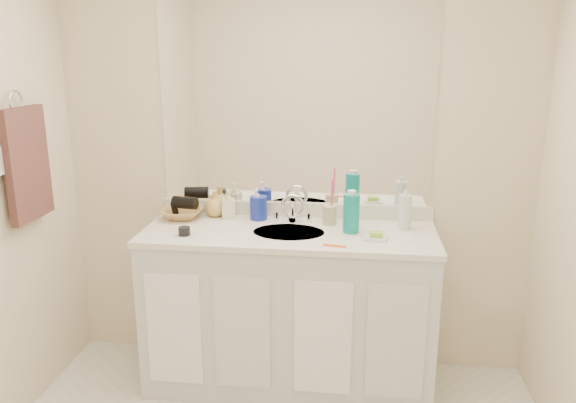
% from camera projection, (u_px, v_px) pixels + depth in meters
% --- Properties ---
extents(wall_back, '(2.60, 0.02, 2.40)m').
position_uv_depth(wall_back, '(295.00, 160.00, 3.09)').
color(wall_back, beige).
rests_on(wall_back, floor).
extents(vanity_cabinet, '(1.50, 0.55, 0.85)m').
position_uv_depth(vanity_cabinet, '(289.00, 311.00, 3.03)').
color(vanity_cabinet, silver).
rests_on(vanity_cabinet, floor).
extents(countertop, '(1.52, 0.57, 0.03)m').
position_uv_depth(countertop, '(289.00, 233.00, 2.91)').
color(countertop, white).
rests_on(countertop, vanity_cabinet).
extents(backsplash, '(1.52, 0.03, 0.08)m').
position_uv_depth(backsplash, '(295.00, 209.00, 3.15)').
color(backsplash, silver).
rests_on(backsplash, countertop).
extents(sink_basin, '(0.37, 0.37, 0.02)m').
position_uv_depth(sink_basin, '(289.00, 234.00, 2.89)').
color(sink_basin, beige).
rests_on(sink_basin, countertop).
extents(faucet, '(0.02, 0.02, 0.11)m').
position_uv_depth(faucet, '(293.00, 212.00, 3.05)').
color(faucet, silver).
rests_on(faucet, countertop).
extents(mirror, '(1.48, 0.01, 1.20)m').
position_uv_depth(mirror, '(295.00, 94.00, 2.99)').
color(mirror, white).
rests_on(mirror, wall_back).
extents(blue_mug, '(0.11, 0.11, 0.13)m').
position_uv_depth(blue_mug, '(259.00, 208.00, 3.09)').
color(blue_mug, '#16289A').
rests_on(blue_mug, countertop).
extents(tan_cup, '(0.09, 0.09, 0.10)m').
position_uv_depth(tan_cup, '(330.00, 215.00, 3.00)').
color(tan_cup, '#BDB385').
rests_on(tan_cup, countertop).
extents(toothbrush, '(0.02, 0.04, 0.20)m').
position_uv_depth(toothbrush, '(332.00, 197.00, 2.98)').
color(toothbrush, '#FF438B').
rests_on(toothbrush, tan_cup).
extents(mouthwash_bottle, '(0.10, 0.10, 0.20)m').
position_uv_depth(mouthwash_bottle, '(351.00, 213.00, 2.86)').
color(mouthwash_bottle, '#0B8883').
rests_on(mouthwash_bottle, countertop).
extents(clear_pump_bottle, '(0.09, 0.09, 0.18)m').
position_uv_depth(clear_pump_bottle, '(405.00, 212.00, 2.92)').
color(clear_pump_bottle, silver).
rests_on(clear_pump_bottle, countertop).
extents(soap_dish, '(0.12, 0.10, 0.01)m').
position_uv_depth(soap_dish, '(376.00, 238.00, 2.78)').
color(soap_dish, white).
rests_on(soap_dish, countertop).
extents(green_soap, '(0.07, 0.05, 0.02)m').
position_uv_depth(green_soap, '(376.00, 234.00, 2.77)').
color(green_soap, '#93C931').
rests_on(green_soap, soap_dish).
extents(orange_comb, '(0.11, 0.04, 0.00)m').
position_uv_depth(orange_comb, '(334.00, 246.00, 2.68)').
color(orange_comb, '#FC551A').
rests_on(orange_comb, countertop).
extents(dark_jar, '(0.07, 0.07, 0.04)m').
position_uv_depth(dark_jar, '(184.00, 231.00, 2.83)').
color(dark_jar, black).
rests_on(dark_jar, countertop).
extents(soap_bottle_white, '(0.07, 0.07, 0.17)m').
position_uv_depth(soap_bottle_white, '(257.00, 204.00, 3.09)').
color(soap_bottle_white, white).
rests_on(soap_bottle_white, countertop).
extents(soap_bottle_cream, '(0.09, 0.09, 0.16)m').
position_uv_depth(soap_bottle_cream, '(228.00, 204.00, 3.11)').
color(soap_bottle_cream, beige).
rests_on(soap_bottle_cream, countertop).
extents(soap_bottle_yellow, '(0.13, 0.13, 0.14)m').
position_uv_depth(soap_bottle_yellow, '(215.00, 204.00, 3.14)').
color(soap_bottle_yellow, tan).
rests_on(soap_bottle_yellow, countertop).
extents(wicker_basket, '(0.25, 0.25, 0.06)m').
position_uv_depth(wicker_basket, '(182.00, 213.00, 3.12)').
color(wicker_basket, '#A97A44').
rests_on(wicker_basket, countertop).
extents(hair_dryer, '(0.15, 0.09, 0.07)m').
position_uv_depth(hair_dryer, '(185.00, 203.00, 3.10)').
color(hair_dryer, black).
rests_on(hair_dryer, wicker_basket).
extents(towel_ring, '(0.01, 0.11, 0.11)m').
position_uv_depth(towel_ring, '(16.00, 102.00, 2.64)').
color(towel_ring, silver).
rests_on(towel_ring, wall_left).
extents(hand_towel, '(0.04, 0.32, 0.55)m').
position_uv_depth(hand_towel, '(27.00, 164.00, 2.72)').
color(hand_towel, '#361F1D').
rests_on(hand_towel, towel_ring).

